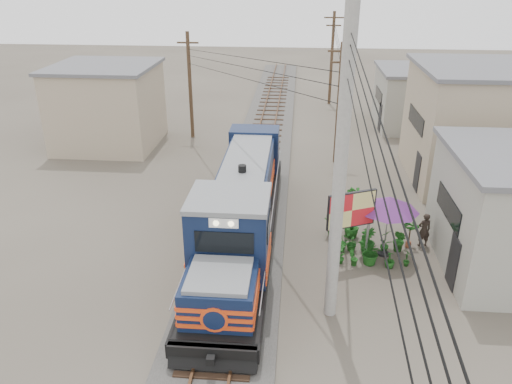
# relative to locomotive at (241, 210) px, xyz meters

# --- Properties ---
(ground) EXTENTS (120.00, 120.00, 0.00)m
(ground) POSITION_rel_locomotive_xyz_m (0.00, -3.77, -1.64)
(ground) COLOR #473F35
(ground) RESTS_ON ground
(ballast) EXTENTS (3.60, 70.00, 0.16)m
(ballast) POSITION_rel_locomotive_xyz_m (0.00, 6.23, -1.56)
(ballast) COLOR #595651
(ballast) RESTS_ON ground
(track) EXTENTS (1.15, 70.00, 0.12)m
(track) POSITION_rel_locomotive_xyz_m (0.00, 6.23, -1.38)
(track) COLOR #51331E
(track) RESTS_ON ground
(locomotive) EXTENTS (2.74, 14.92, 3.70)m
(locomotive) POSITION_rel_locomotive_xyz_m (0.00, 0.00, 0.00)
(locomotive) COLOR black
(locomotive) RESTS_ON ground
(utility_pole_main) EXTENTS (0.40, 0.40, 10.00)m
(utility_pole_main) POSITION_rel_locomotive_xyz_m (3.50, -4.27, 3.36)
(utility_pole_main) COLOR #9E9B93
(utility_pole_main) RESTS_ON ground
(wooden_pole_mid) EXTENTS (1.60, 0.24, 7.00)m
(wooden_pole_mid) POSITION_rel_locomotive_xyz_m (4.50, 10.23, 2.04)
(wooden_pole_mid) COLOR #4C3826
(wooden_pole_mid) RESTS_ON ground
(wooden_pole_far) EXTENTS (1.60, 0.24, 7.50)m
(wooden_pole_far) POSITION_rel_locomotive_xyz_m (4.80, 24.23, 2.30)
(wooden_pole_far) COLOR #4C3826
(wooden_pole_far) RESTS_ON ground
(wooden_pole_left) EXTENTS (1.60, 0.24, 7.00)m
(wooden_pole_left) POSITION_rel_locomotive_xyz_m (-5.00, 14.23, 2.04)
(wooden_pole_left) COLOR #4C3826
(wooden_pole_left) RESTS_ON ground
(power_lines) EXTENTS (9.65, 19.00, 3.30)m
(power_lines) POSITION_rel_locomotive_xyz_m (-0.14, 4.72, 5.93)
(power_lines) COLOR black
(power_lines) RESTS_ON ground
(shophouse_mid) EXTENTS (8.40, 7.35, 6.20)m
(shophouse_mid) POSITION_rel_locomotive_xyz_m (12.50, 8.23, 1.47)
(shophouse_mid) COLOR tan
(shophouse_mid) RESTS_ON ground
(shophouse_back) EXTENTS (6.30, 6.30, 4.20)m
(shophouse_back) POSITION_rel_locomotive_xyz_m (11.00, 18.23, 0.47)
(shophouse_back) COLOR gray
(shophouse_back) RESTS_ON ground
(shophouse_left) EXTENTS (6.30, 6.30, 5.20)m
(shophouse_left) POSITION_rel_locomotive_xyz_m (-10.00, 12.23, 0.97)
(shophouse_left) COLOR tan
(shophouse_left) RESTS_ON ground
(billboard) EXTENTS (1.88, 0.93, 3.10)m
(billboard) POSITION_rel_locomotive_xyz_m (4.34, -1.08, 0.64)
(billboard) COLOR #99999E
(billboard) RESTS_ON ground
(market_umbrella) EXTENTS (2.76, 2.76, 2.61)m
(market_umbrella) POSITION_rel_locomotive_xyz_m (5.87, -0.29, 0.66)
(market_umbrella) COLOR black
(market_umbrella) RESTS_ON ground
(vendor) EXTENTS (0.62, 0.47, 1.51)m
(vendor) POSITION_rel_locomotive_xyz_m (7.60, 0.57, -0.88)
(vendor) COLOR black
(vendor) RESTS_ON ground
(plant_nursery) EXTENTS (3.47, 3.34, 1.14)m
(plant_nursery) POSITION_rel_locomotive_xyz_m (5.00, -0.09, -1.15)
(plant_nursery) COLOR #194F16
(plant_nursery) RESTS_ON ground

